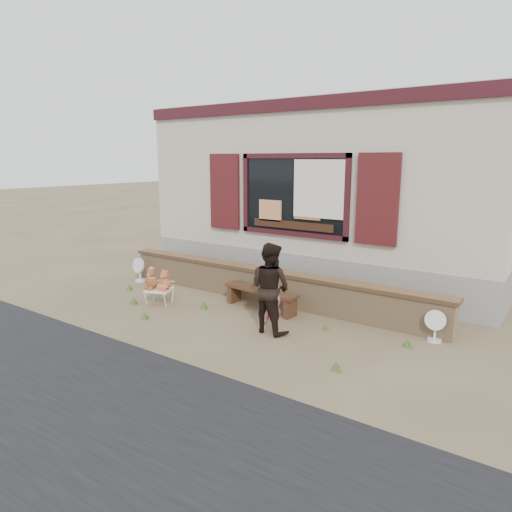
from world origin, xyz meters
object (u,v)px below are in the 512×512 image
Objects in this scene: folding_chair at (159,290)px; teddy_bear_left at (152,278)px; bench at (261,294)px; teddy_bear_right at (165,279)px; child at (270,302)px; adult at (270,288)px.

teddy_bear_left reaches higher than folding_chair.
teddy_bear_right reaches higher than bench.
child is (0.75, -0.85, 0.21)m from bench.
folding_chair is at bearing 180.00° from teddy_bear_right.
bench is 1.15m from child.
adult is at bearing -20.96° from folding_chair.
bench is at bearing -41.39° from adult.
teddy_bear_left reaches higher than teddy_bear_right.
teddy_bear_right is 0.40× the size of child.
bench is 1.07× the size of adult.
teddy_bear_left is (-1.98, -0.88, 0.21)m from bench.
adult is at bearing -42.41° from bench.
child is at bearing -22.20° from teddy_bear_right.
adult is (2.47, -0.07, 0.25)m from teddy_bear_right.
adult is at bearing 177.21° from child.
child is (2.59, -0.02, 0.24)m from folding_chair.
teddy_bear_right is (0.13, 0.05, 0.23)m from folding_chair.
adult reaches higher than teddy_bear_left.
child is 0.68× the size of adult.
adult is at bearing -19.91° from teddy_bear_left.
teddy_bear_right is (-1.72, -0.78, 0.20)m from bench.
bench is at bearing -81.79° from child.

